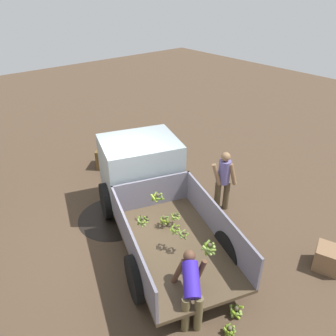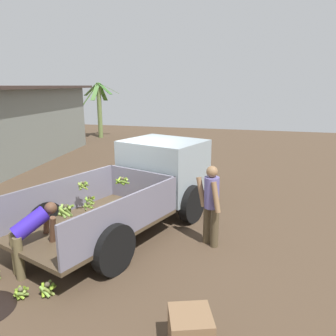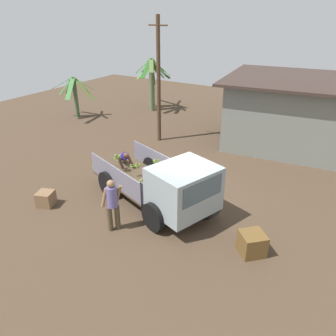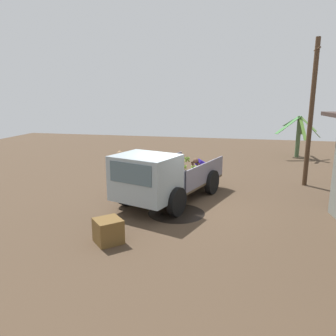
{
  "view_description": "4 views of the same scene",
  "coord_description": "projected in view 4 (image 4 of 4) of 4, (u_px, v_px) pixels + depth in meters",
  "views": [
    {
      "loc": [
        -5.51,
        3.25,
        5.42
      ],
      "look_at": [
        -0.18,
        -1.19,
        1.42
      ],
      "focal_mm": 35.0,
      "sensor_mm": 36.0,
      "label": 1
    },
    {
      "loc": [
        -7.22,
        -3.29,
        3.27
      ],
      "look_at": [
        0.15,
        -1.26,
        1.33
      ],
      "focal_mm": 35.0,
      "sensor_mm": 36.0,
      "label": 2
    },
    {
      "loc": [
        4.84,
        -8.71,
        6.18
      ],
      "look_at": [
        -0.17,
        -0.47,
        1.46
      ],
      "focal_mm": 35.0,
      "sensor_mm": 36.0,
      "label": 3
    },
    {
      "loc": [
        10.5,
        1.88,
        3.82
      ],
      "look_at": [
        0.03,
        -0.41,
        1.36
      ],
      "focal_mm": 35.0,
      "sensor_mm": 36.0,
      "label": 4
    }
  ],
  "objects": [
    {
      "name": "ground",
      "position": [
        180.0,
        207.0,
        11.25
      ],
      "size": [
        36.0,
        36.0,
        0.0
      ],
      "primitive_type": "plane",
      "color": "#493828"
    },
    {
      "name": "mud_patch_0",
      "position": [
        177.0,
        213.0,
        10.67
      ],
      "size": [
        1.85,
        1.85,
        0.01
      ],
      "primitive_type": "cylinder",
      "color": "black",
      "rests_on": "ground"
    },
    {
      "name": "mud_patch_1",
      "position": [
        206.0,
        179.0,
        14.82
      ],
      "size": [
        0.92,
        0.92,
        0.01
      ],
      "primitive_type": "cylinder",
      "color": "black",
      "rests_on": "ground"
    },
    {
      "name": "cargo_truck",
      "position": [
        155.0,
        178.0,
        10.98
      ],
      "size": [
        5.25,
        3.42,
        1.9
      ],
      "rotation": [
        0.0,
        0.0,
        -0.33
      ],
      "color": "#4A3A28",
      "rests_on": "ground"
    },
    {
      "name": "utility_pole",
      "position": [
        311.0,
        113.0,
        13.25
      ],
      "size": [
        1.0,
        0.19,
        5.94
      ],
      "color": "#4B3423",
      "rests_on": "ground"
    },
    {
      "name": "banana_palm_0",
      "position": [
        298.0,
        134.0,
        19.67
      ],
      "size": [
        2.54,
        2.7,
        2.49
      ],
      "color": "#47603D",
      "rests_on": "ground"
    },
    {
      "name": "person_foreground_visitor",
      "position": [
        120.0,
        171.0,
        12.41
      ],
      "size": [
        0.54,
        0.61,
        1.71
      ],
      "rotation": [
        0.0,
        0.0,
        2.47
      ],
      "color": "brown",
      "rests_on": "ground"
    },
    {
      "name": "person_worker_loading",
      "position": [
        202.0,
        168.0,
        13.63
      ],
      "size": [
        0.9,
        0.83,
        1.24
      ],
      "rotation": [
        0.0,
        0.0,
        -0.64
      ],
      "color": "brown",
      "rests_on": "ground"
    },
    {
      "name": "banana_bunch_on_ground_0",
      "position": [
        205.0,
        175.0,
        15.32
      ],
      "size": [
        0.23,
        0.23,
        0.18
      ],
      "color": "brown",
      "rests_on": "ground"
    },
    {
      "name": "banana_bunch_on_ground_1",
      "position": [
        197.0,
        179.0,
        14.5
      ],
      "size": [
        0.23,
        0.23,
        0.19
      ],
      "color": "brown",
      "rests_on": "ground"
    },
    {
      "name": "banana_bunch_on_ground_2",
      "position": [
        214.0,
        182.0,
        14.05
      ],
      "size": [
        0.2,
        0.2,
        0.17
      ],
      "color": "#433C2B",
      "rests_on": "ground"
    },
    {
      "name": "banana_bunch_on_ground_3",
      "position": [
        188.0,
        179.0,
        14.42
      ],
      "size": [
        0.28,
        0.3,
        0.24
      ],
      "color": "#4E4633",
      "rests_on": "ground"
    },
    {
      "name": "wooden_crate_0",
      "position": [
        139.0,
        171.0,
        15.35
      ],
      "size": [
        0.68,
        0.68,
        0.52
      ],
      "primitive_type": "cube",
      "rotation": [
        0.0,
        0.0,
        1.92
      ],
      "color": "brown",
      "rests_on": "ground"
    },
    {
      "name": "wooden_crate_1",
      "position": [
        108.0,
        231.0,
        8.52
      ],
      "size": [
        0.93,
        0.93,
        0.64
      ],
      "primitive_type": "cube",
      "rotation": [
        0.0,
        0.0,
        3.91
      ],
      "color": "brown",
      "rests_on": "ground"
    }
  ]
}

